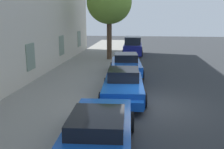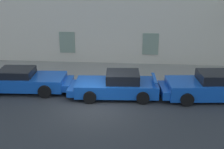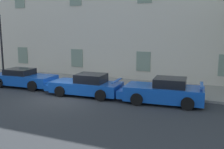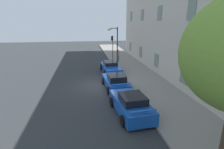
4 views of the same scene
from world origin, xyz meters
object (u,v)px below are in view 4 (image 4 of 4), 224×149
Objects in this scene: sportscar_white_middle at (130,104)px; street_lamp at (114,39)px; traffic_light at (112,43)px; sportscar_yellow_flank at (115,81)px; pedestrian_admiring at (118,55)px; sportscar_red_lead at (111,68)px.

sportscar_white_middle is 0.95× the size of street_lamp.
traffic_light reaches higher than sportscar_white_middle.
traffic_light reaches higher than sportscar_yellow_flank.
street_lamp is (-8.43, 1.28, 3.07)m from sportscar_yellow_flank.
sportscar_white_middle is 15.45m from pedestrian_admiring.
pedestrian_admiring is (-15.30, 2.13, 0.42)m from sportscar_white_middle.
sportscar_yellow_flank is 4.78m from sportscar_white_middle.
sportscar_yellow_flank is 1.00× the size of sportscar_white_middle.
sportscar_yellow_flank is 10.77m from pedestrian_admiring.
sportscar_white_middle is at bearing -1.17° from sportscar_red_lead.
street_lamp reaches higher than sportscar_white_middle.
street_lamp is 2.84× the size of pedestrian_admiring.
traffic_light is 3.51m from street_lamp.
sportscar_white_middle is 13.60m from street_lamp.
pedestrian_admiring is (-5.60, 1.93, 0.45)m from sportscar_red_lead.
sportscar_white_middle is 2.70× the size of pedestrian_admiring.
sportscar_yellow_flank is 12.07m from traffic_light.
sportscar_white_middle is (9.70, -0.20, 0.03)m from sportscar_red_lead.
sportscar_white_middle reaches higher than sportscar_yellow_flank.
sportscar_white_middle reaches higher than sportscar_red_lead.
street_lamp is (-3.51, 0.92, 3.07)m from sportscar_red_lead.
sportscar_white_middle is at bearing 1.87° from sportscar_yellow_flank.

